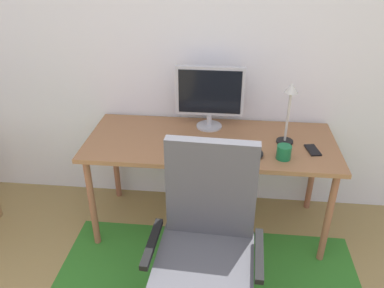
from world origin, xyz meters
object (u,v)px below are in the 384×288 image
coffee_cup (284,152)px  cell_phone (313,150)px  keyboard (206,154)px  monitor (210,94)px  office_chair (205,264)px  desk (211,148)px  desk_lamp (289,105)px  computer_mouse (259,154)px

coffee_cup → cell_phone: coffee_cup is taller
keyboard → coffee_cup: coffee_cup is taller
monitor → cell_phone: (0.68, -0.28, -0.25)m
cell_phone → office_chair: office_chair is taller
desk → keyboard: bearing=-94.5°
monitor → keyboard: monitor is taller
keyboard → desk_lamp: size_ratio=1.05×
monitor → desk_lamp: (0.51, -0.18, 0.01)m
desk → office_chair: bearing=-88.0°
computer_mouse → coffee_cup: bearing=-5.9°
cell_phone → computer_mouse: bearing=-174.6°
desk → cell_phone: cell_phone is taller
desk_lamp → office_chair: desk_lamp is taller
desk → keyboard: 0.22m
keyboard → office_chair: (0.04, -0.60, -0.32)m
monitor → desk_lamp: size_ratio=1.14×
desk → desk_lamp: bearing=2.0°
desk → cell_phone: size_ratio=11.84×
keyboard → desk_lamp: bearing=23.7°
coffee_cup → monitor: bearing=140.5°
desk → monitor: monitor is taller
monitor → coffee_cup: monitor is taller
coffee_cup → desk_lamp: desk_lamp is taller
desk → cell_phone: (0.65, -0.08, 0.07)m
monitor → coffee_cup: bearing=-39.5°
keyboard → desk: bearing=85.5°
keyboard → cell_phone: (0.67, 0.13, -0.00)m
monitor → keyboard: size_ratio=1.08×
desk → computer_mouse: (0.31, -0.18, 0.08)m
desk → cell_phone: bearing=-6.8°
desk → keyboard: keyboard is taller
cell_phone → office_chair: (-0.62, -0.73, -0.31)m
keyboard → computer_mouse: size_ratio=4.13×
cell_phone → desk: bearing=162.2°
desk_lamp → office_chair: (-0.46, -0.82, -0.57)m
desk → computer_mouse: 0.36m
coffee_cup → cell_phone: size_ratio=0.64×
desk → office_chair: (0.03, -0.81, -0.25)m
keyboard → cell_phone: bearing=10.6°
keyboard → coffee_cup: size_ratio=4.82×
coffee_cup → desk_lamp: 0.31m
desk → computer_mouse: computer_mouse is taller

